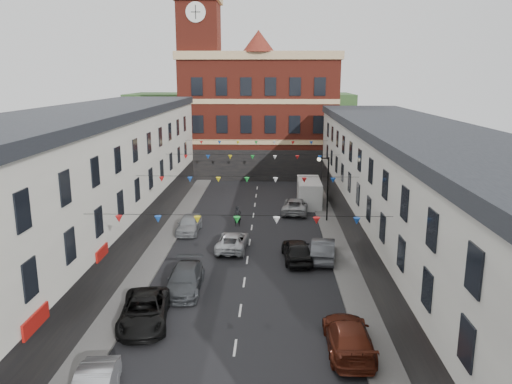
# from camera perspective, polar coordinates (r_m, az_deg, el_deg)

# --- Properties ---
(ground) EXTENTS (160.00, 160.00, 0.00)m
(ground) POSITION_cam_1_polar(r_m,az_deg,el_deg) (32.81, -1.36, -10.28)
(ground) COLOR black
(ground) RESTS_ON ground
(pavement_left) EXTENTS (1.80, 64.00, 0.15)m
(pavement_left) POSITION_cam_1_polar(r_m,az_deg,el_deg) (35.64, -12.45, -8.52)
(pavement_left) COLOR #605E5B
(pavement_left) RESTS_ON ground
(pavement_right) EXTENTS (1.80, 64.00, 0.15)m
(pavement_right) POSITION_cam_1_polar(r_m,az_deg,el_deg) (34.96, 10.33, -8.85)
(pavement_right) COLOR #605E5B
(pavement_right) RESTS_ON ground
(terrace_left) EXTENTS (8.40, 56.00, 10.70)m
(terrace_left) POSITION_cam_1_polar(r_m,az_deg,el_deg) (34.74, -21.11, -0.55)
(terrace_left) COLOR silver
(terrace_left) RESTS_ON ground
(terrace_right) EXTENTS (8.40, 56.00, 9.70)m
(terrace_right) POSITION_cam_1_polar(r_m,az_deg,el_deg) (33.65, 19.15, -1.69)
(terrace_right) COLOR silver
(terrace_right) RESTS_ON ground
(civic_building) EXTENTS (20.60, 13.30, 18.50)m
(civic_building) POSITION_cam_1_polar(r_m,az_deg,el_deg) (68.22, 0.39, 8.98)
(civic_building) COLOR maroon
(civic_building) RESTS_ON ground
(clock_tower) EXTENTS (5.60, 5.60, 30.00)m
(clock_tower) POSITION_cam_1_polar(r_m,az_deg,el_deg) (65.75, -6.43, 14.67)
(clock_tower) COLOR maroon
(clock_tower) RESTS_ON ground
(distant_hill) EXTENTS (40.00, 14.00, 10.00)m
(distant_hill) POSITION_cam_1_polar(r_m,az_deg,el_deg) (92.60, -1.72, 8.11)
(distant_hill) COLOR #2C5025
(distant_hill) RESTS_ON ground
(street_lamp) EXTENTS (1.10, 0.36, 6.00)m
(street_lamp) POSITION_cam_1_polar(r_m,az_deg,el_deg) (45.26, 7.92, 1.35)
(street_lamp) COLOR black
(street_lamp) RESTS_ON ground
(car_left_c) EXTENTS (3.18, 5.66, 1.49)m
(car_left_c) POSITION_cam_1_polar(r_m,az_deg,el_deg) (28.09, -12.65, -13.14)
(car_left_c) COLOR black
(car_left_c) RESTS_ON ground
(car_left_d) EXTENTS (2.23, 5.19, 1.49)m
(car_left_d) POSITION_cam_1_polar(r_m,az_deg,el_deg) (31.67, -8.12, -9.83)
(car_left_d) COLOR #3E4145
(car_left_d) RESTS_ON ground
(car_left_e) EXTENTS (1.88, 4.48, 1.52)m
(car_left_e) POSITION_cam_1_polar(r_m,az_deg,el_deg) (42.91, -7.65, -3.63)
(car_left_e) COLOR #919599
(car_left_e) RESTS_ON ground
(car_right_c) EXTENTS (2.16, 5.28, 1.53)m
(car_right_c) POSITION_cam_1_polar(r_m,az_deg,el_deg) (25.42, 10.53, -15.94)
(car_right_c) COLOR #5C2112
(car_right_c) RESTS_ON ground
(car_right_d) EXTENTS (2.28, 4.95, 1.64)m
(car_right_d) POSITION_cam_1_polar(r_m,az_deg,el_deg) (36.22, 4.72, -6.63)
(car_right_d) COLOR black
(car_right_d) RESTS_ON ground
(car_right_e) EXTENTS (2.23, 4.91, 1.56)m
(car_right_e) POSITION_cam_1_polar(r_m,az_deg,el_deg) (36.72, 7.67, -6.49)
(car_right_e) COLOR #4A4D52
(car_right_e) RESTS_ON ground
(car_right_f) EXTENTS (3.06, 5.48, 1.45)m
(car_right_f) POSITION_cam_1_polar(r_m,az_deg,el_deg) (48.81, 4.58, -1.54)
(car_right_f) COLOR #9C9EA0
(car_right_f) RESTS_ON ground
(moving_car) EXTENTS (2.54, 4.93, 1.33)m
(moving_car) POSITION_cam_1_polar(r_m,az_deg,el_deg) (38.51, -2.68, -5.63)
(moving_car) COLOR #B8BBC0
(moving_car) RESTS_ON ground
(white_van) EXTENTS (2.34, 5.93, 2.61)m
(white_van) POSITION_cam_1_polar(r_m,az_deg,el_deg) (51.75, 6.08, -0.07)
(white_van) COLOR silver
(white_van) RESTS_ON ground
(pedestrian) EXTENTS (0.74, 0.56, 1.81)m
(pedestrian) POSITION_cam_1_polar(r_m,az_deg,el_deg) (44.31, -2.12, -2.78)
(pedestrian) COLOR black
(pedestrian) RESTS_ON ground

